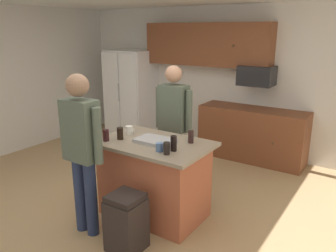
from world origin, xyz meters
TOP-DOWN VIEW (x-y plane):
  - floor at (0.00, 0.00)m, footprint 7.04×7.04m
  - back_wall at (0.00, 2.80)m, footprint 6.40×0.10m
  - cabinet_run_upper at (-0.40, 2.60)m, footprint 2.40×0.38m
  - cabinet_run_lower at (0.60, 2.48)m, footprint 1.80×0.63m
  - refrigerator at (-2.00, 2.38)m, footprint 0.90×0.76m
  - microwave_over_range at (0.60, 2.50)m, footprint 0.56×0.40m
  - kitchen_island at (0.29, 0.04)m, footprint 1.31×0.86m
  - person_guest_right at (0.07, 0.81)m, footprint 0.57×0.23m
  - person_guest_by_door at (-0.12, -0.67)m, footprint 0.57×0.23m
  - glass_stout_tall at (-0.20, -0.23)m, footprint 0.07×0.07m
  - glass_pilsner at (0.64, -0.07)m, footprint 0.07×0.07m
  - glass_dark_ale at (-0.10, -0.09)m, footprint 0.08×0.08m
  - glass_short_whisky at (0.63, -0.20)m, footprint 0.07×0.07m
  - mug_ceramic_white at (-0.15, 0.12)m, footprint 0.13×0.09m
  - tumbler_amber at (0.66, 0.26)m, footprint 0.06×0.06m
  - mug_blue_stoneware at (0.53, -0.17)m, footprint 0.12×0.08m
  - serving_tray at (0.31, 0.04)m, footprint 0.44×0.30m
  - trash_bin at (0.45, -0.67)m, footprint 0.34×0.34m

SIDE VIEW (x-z plane):
  - floor at x=0.00m, z-range 0.00..0.00m
  - trash_bin at x=0.45m, z-range 0.00..0.61m
  - cabinet_run_lower at x=0.60m, z-range 0.00..0.90m
  - kitchen_island at x=0.29m, z-range 0.01..0.94m
  - refrigerator at x=-2.00m, z-range 0.00..1.78m
  - serving_tray at x=0.31m, z-range 0.93..0.97m
  - mug_blue_stoneware at x=0.53m, z-range 0.93..1.02m
  - mug_ceramic_white at x=-0.15m, z-range 0.93..1.03m
  - glass_short_whisky at x=0.63m, z-range 0.93..1.06m
  - glass_stout_tall at x=-0.20m, z-range 0.93..1.06m
  - glass_dark_ale at x=-0.10m, z-range 0.93..1.07m
  - tumbler_amber at x=0.66m, z-range 0.93..1.07m
  - person_guest_right at x=0.07m, z-range 0.14..1.87m
  - glass_pilsner at x=0.64m, z-range 0.93..1.09m
  - person_guest_by_door at x=-0.12m, z-range 0.14..1.91m
  - back_wall at x=0.00m, z-range 0.00..2.60m
  - microwave_over_range at x=0.60m, z-range 1.29..1.61m
  - cabinet_run_upper at x=-0.40m, z-range 1.55..2.30m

